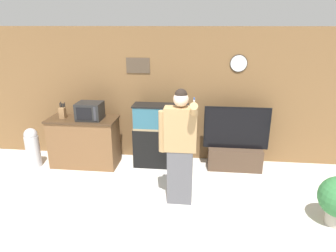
{
  "coord_description": "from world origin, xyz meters",
  "views": [
    {
      "loc": [
        1.0,
        -2.83,
        2.64
      ],
      "look_at": [
        0.48,
        1.78,
        1.05
      ],
      "focal_mm": 32.0,
      "sensor_mm": 36.0,
      "label": 1
    }
  ],
  "objects_px": {
    "microwave": "(90,111)",
    "aquarium_on_stand": "(161,136)",
    "tv_on_stand": "(235,151)",
    "counter_island": "(85,142)",
    "person_standing": "(180,146)",
    "trash_bin": "(32,147)",
    "knife_block": "(63,112)"
  },
  "relations": [
    {
      "from": "person_standing",
      "to": "tv_on_stand",
      "type": "bearing_deg",
      "value": 52.26
    },
    {
      "from": "microwave",
      "to": "trash_bin",
      "type": "bearing_deg",
      "value": -172.46
    },
    {
      "from": "person_standing",
      "to": "counter_island",
      "type": "bearing_deg",
      "value": 150.38
    },
    {
      "from": "counter_island",
      "to": "trash_bin",
      "type": "bearing_deg",
      "value": -169.23
    },
    {
      "from": "tv_on_stand",
      "to": "person_standing",
      "type": "bearing_deg",
      "value": -127.74
    },
    {
      "from": "knife_block",
      "to": "trash_bin",
      "type": "height_order",
      "value": "knife_block"
    },
    {
      "from": "counter_island",
      "to": "microwave",
      "type": "distance_m",
      "value": 0.66
    },
    {
      "from": "aquarium_on_stand",
      "to": "knife_block",
      "type": "bearing_deg",
      "value": -175.05
    },
    {
      "from": "knife_block",
      "to": "person_standing",
      "type": "distance_m",
      "value": 2.52
    },
    {
      "from": "knife_block",
      "to": "counter_island",
      "type": "bearing_deg",
      "value": 3.69
    },
    {
      "from": "aquarium_on_stand",
      "to": "microwave",
      "type": "bearing_deg",
      "value": -172.59
    },
    {
      "from": "counter_island",
      "to": "person_standing",
      "type": "height_order",
      "value": "person_standing"
    },
    {
      "from": "microwave",
      "to": "tv_on_stand",
      "type": "xyz_separation_m",
      "value": [
        2.71,
        0.19,
        -0.76
      ]
    },
    {
      "from": "aquarium_on_stand",
      "to": "person_standing",
      "type": "relative_size",
      "value": 0.68
    },
    {
      "from": "microwave",
      "to": "knife_block",
      "type": "bearing_deg",
      "value": 178.94
    },
    {
      "from": "knife_block",
      "to": "trash_bin",
      "type": "distance_m",
      "value": 0.91
    },
    {
      "from": "counter_island",
      "to": "trash_bin",
      "type": "height_order",
      "value": "counter_island"
    },
    {
      "from": "counter_island",
      "to": "trash_bin",
      "type": "xyz_separation_m",
      "value": [
        -0.97,
        -0.19,
        -0.08
      ]
    },
    {
      "from": "knife_block",
      "to": "tv_on_stand",
      "type": "bearing_deg",
      "value": 3.2
    },
    {
      "from": "microwave",
      "to": "aquarium_on_stand",
      "type": "relative_size",
      "value": 0.37
    },
    {
      "from": "counter_island",
      "to": "knife_block",
      "type": "bearing_deg",
      "value": -176.31
    },
    {
      "from": "aquarium_on_stand",
      "to": "trash_bin",
      "type": "height_order",
      "value": "aquarium_on_stand"
    },
    {
      "from": "microwave",
      "to": "knife_block",
      "type": "xyz_separation_m",
      "value": [
        -0.54,
        0.01,
        -0.05
      ]
    },
    {
      "from": "microwave",
      "to": "tv_on_stand",
      "type": "height_order",
      "value": "microwave"
    },
    {
      "from": "tv_on_stand",
      "to": "counter_island",
      "type": "bearing_deg",
      "value": -176.86
    },
    {
      "from": "aquarium_on_stand",
      "to": "tv_on_stand",
      "type": "relative_size",
      "value": 1.01
    },
    {
      "from": "microwave",
      "to": "knife_block",
      "type": "relative_size",
      "value": 1.49
    },
    {
      "from": "microwave",
      "to": "person_standing",
      "type": "xyz_separation_m",
      "value": [
        1.75,
        -1.06,
        -0.18
      ]
    },
    {
      "from": "trash_bin",
      "to": "person_standing",
      "type": "bearing_deg",
      "value": -17.4
    },
    {
      "from": "knife_block",
      "to": "person_standing",
      "type": "height_order",
      "value": "person_standing"
    },
    {
      "from": "aquarium_on_stand",
      "to": "counter_island",
      "type": "bearing_deg",
      "value": -174.73
    },
    {
      "from": "person_standing",
      "to": "trash_bin",
      "type": "height_order",
      "value": "person_standing"
    }
  ]
}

